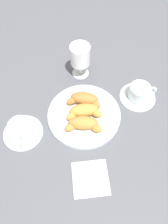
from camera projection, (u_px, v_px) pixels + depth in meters
name	position (u px, v px, depth m)	size (l,w,h in m)	color
ground_plane	(86.00, 119.00, 0.74)	(2.20, 2.20, 0.00)	#4C4F56
pastry_plate	(84.00, 115.00, 0.73)	(0.26, 0.26, 0.02)	silver
croissant_large	(84.00, 99.00, 0.73)	(0.14, 0.08, 0.04)	#AD6B33
croissant_small	(84.00, 111.00, 0.70)	(0.12, 0.10, 0.04)	#CC893D
croissant_extra	(83.00, 124.00, 0.68)	(0.13, 0.09, 0.04)	#BC7A38
coffee_cup_near	(139.00, 93.00, 0.76)	(0.14, 0.14, 0.06)	silver
coffee_cup_far	(21.00, 130.00, 0.68)	(0.14, 0.14, 0.06)	silver
juice_glass_left	(80.00, 57.00, 0.77)	(0.08, 0.08, 0.14)	white
folded_napkin	(91.00, 178.00, 0.63)	(0.11, 0.11, 0.01)	silver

